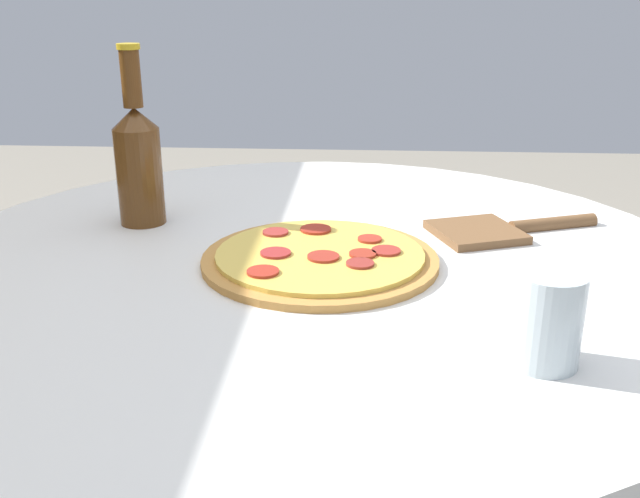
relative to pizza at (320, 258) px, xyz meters
The scene contains 5 objects.
table 0.17m from the pizza, 24.29° to the left, with size 1.08×1.08×0.73m.
pizza is the anchor object (origin of this frame).
beer_bottle 0.33m from the pizza, 61.16° to the left, with size 0.07×0.07×0.27m.
pizza_paddle 0.29m from the pizza, 61.91° to the right, with size 0.15×0.26×0.02m.
drinking_glass 0.34m from the pizza, 137.31° to the right, with size 0.07×0.07×0.09m.
Camera 1 is at (-0.90, -0.07, 1.07)m, focal length 40.00 mm.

